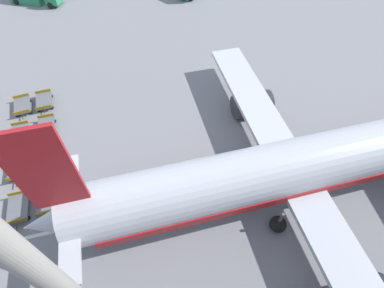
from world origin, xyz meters
TOP-DOWN VIEW (x-y plane):
  - ground_plane at (0.00, 0.00)m, footprint 500.00×500.00m
  - airplane at (16.39, 0.80)m, footprint 34.58×43.14m
  - baggage_dolly_row_near_col_a at (-0.30, -22.77)m, footprint 3.48×1.89m
  - baggage_dolly_row_near_col_b at (3.90, -22.75)m, footprint 3.42×1.74m
  - baggage_dolly_row_near_col_c at (8.00, -22.62)m, footprint 3.42×1.74m
  - baggage_dolly_row_near_col_d at (12.25, -22.30)m, footprint 3.42×1.73m
  - baggage_dolly_row_mid_a_col_a at (-0.42, -20.54)m, footprint 3.45×1.82m
  - baggage_dolly_row_mid_a_col_b at (3.55, -20.25)m, footprint 3.42×1.74m
  - baggage_dolly_row_mid_a_col_c at (7.98, -20.22)m, footprint 3.42×1.74m
  - baggage_dolly_row_mid_a_col_d at (12.14, -20.06)m, footprint 3.45×1.80m
  - apron_light_mast at (24.02, -14.47)m, footprint 2.00×0.71m
  - stand_guidance_stripe at (15.12, -8.22)m, footprint 1.08×34.00m

SIDE VIEW (x-z plane):
  - ground_plane at x=0.00m, z-range 0.00..0.00m
  - stand_guidance_stripe at x=15.12m, z-range 0.00..0.01m
  - baggage_dolly_row_near_col_a at x=-0.30m, z-range 0.02..0.94m
  - baggage_dolly_row_near_col_b at x=3.90m, z-range 0.02..0.94m
  - baggage_dolly_row_near_col_c at x=8.00m, z-range 0.02..0.94m
  - baggage_dolly_row_near_col_d at x=12.25m, z-range 0.02..0.94m
  - baggage_dolly_row_mid_a_col_a at x=-0.42m, z-range 0.02..0.94m
  - baggage_dolly_row_mid_a_col_b at x=3.55m, z-range 0.02..0.94m
  - baggage_dolly_row_mid_a_col_c at x=7.98m, z-range 0.02..0.94m
  - baggage_dolly_row_mid_a_col_d at x=12.14m, z-range 0.02..0.94m
  - airplane at x=16.39m, z-range -2.97..9.63m
  - apron_light_mast at x=24.02m, z-range 1.37..29.65m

